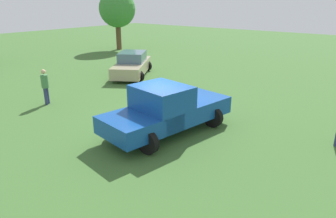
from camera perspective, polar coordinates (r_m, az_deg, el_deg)
ground_plane at (r=11.97m, az=-1.42°, el=-2.91°), size 80.00×80.00×0.00m
pickup_truck at (r=10.88m, az=-0.50°, el=0.01°), size 2.84×5.22×1.81m
sedan_near at (r=19.89m, az=-6.70°, el=8.17°), size 3.94×4.81×1.47m
person_bystander at (r=15.13m, az=-21.90°, el=4.18°), size 0.45×0.45×1.64m
tree_far_center at (r=30.80m, az=-9.44°, el=17.85°), size 3.43×3.43×5.52m
traffic_cone at (r=16.27m, az=-2.46°, el=4.24°), size 0.32×0.32×0.55m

